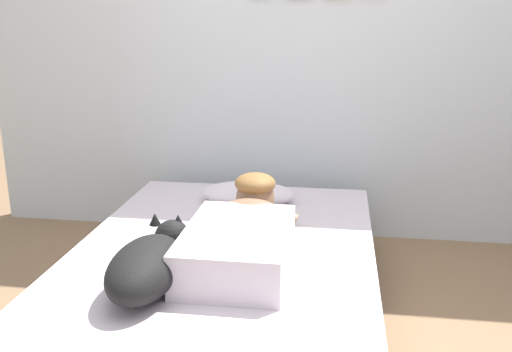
{
  "coord_description": "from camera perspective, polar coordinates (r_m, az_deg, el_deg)",
  "views": [
    {
      "loc": [
        0.15,
        -2.02,
        1.37
      ],
      "look_at": [
        -0.24,
        0.62,
        0.61
      ],
      "focal_mm": 39.82,
      "sensor_mm": 36.0,
      "label": 1
    }
  ],
  "objects": [
    {
      "name": "dog",
      "position": [
        2.21,
        -10.69,
        -8.66
      ],
      "size": [
        0.26,
        0.57,
        0.21
      ],
      "color": "black",
      "rests_on": "bed"
    },
    {
      "name": "person_lying",
      "position": [
        2.46,
        -1.32,
        -5.7
      ],
      "size": [
        0.43,
        0.92,
        0.27
      ],
      "color": "silver",
      "rests_on": "bed"
    },
    {
      "name": "bed",
      "position": [
        2.68,
        -3.08,
        -10.61
      ],
      "size": [
        1.38,
        1.96,
        0.36
      ],
      "color": "#4C4742",
      "rests_on": "ground"
    },
    {
      "name": "back_wall",
      "position": [
        3.53,
        6.07,
        13.85
      ],
      "size": [
        4.2,
        0.12,
        2.5
      ],
      "color": "silver",
      "rests_on": "ground"
    },
    {
      "name": "coffee_cup",
      "position": [
        2.87,
        2.2,
        -3.9
      ],
      "size": [
        0.12,
        0.09,
        0.07
      ],
      "color": "teal",
      "rests_on": "bed"
    },
    {
      "name": "cell_phone",
      "position": [
        2.52,
        -5.08,
        -7.71
      ],
      "size": [
        0.07,
        0.14,
        0.01
      ],
      "primitive_type": "cube",
      "color": "black",
      "rests_on": "bed"
    },
    {
      "name": "pillow",
      "position": [
        3.15,
        -0.81,
        -1.76
      ],
      "size": [
        0.52,
        0.32,
        0.11
      ],
      "primitive_type": "ellipsoid",
      "color": "silver",
      "rests_on": "bed"
    }
  ]
}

